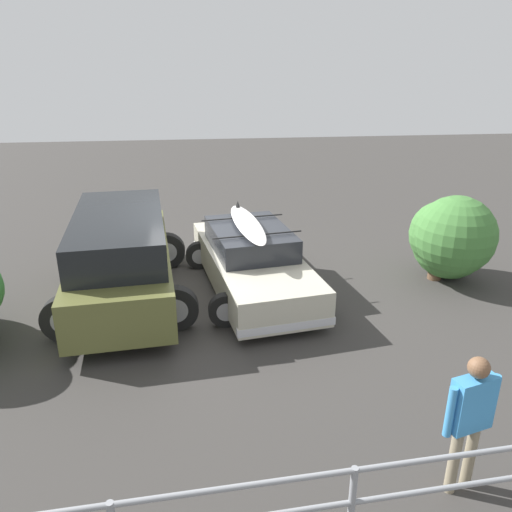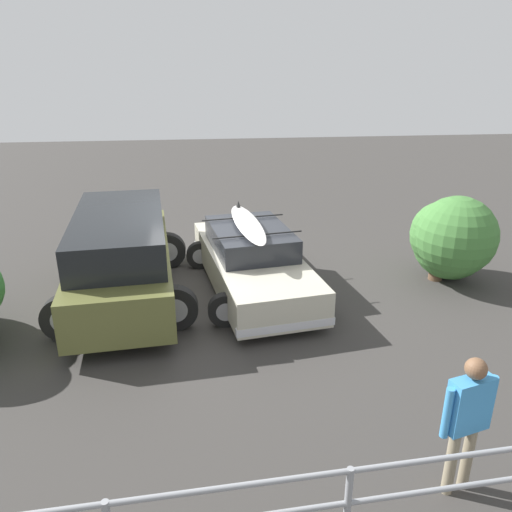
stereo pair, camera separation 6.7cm
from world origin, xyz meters
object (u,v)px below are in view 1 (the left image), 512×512
object	(u,v)px
sedan_car	(252,260)
person_bystander	(470,413)
bush_near_left	(449,237)
suv_car	(122,255)

from	to	relation	value
sedan_car	person_bystander	size ratio (longest dim) A/B	2.83
sedan_car	person_bystander	bearing A→B (deg)	106.28
bush_near_left	suv_car	bearing A→B (deg)	0.11
sedan_car	person_bystander	distance (m)	5.71
sedan_car	suv_car	size ratio (longest dim) A/B	0.91
bush_near_left	person_bystander	bearing A→B (deg)	64.67
sedan_car	bush_near_left	bearing A→B (deg)	178.22
bush_near_left	sedan_car	bearing A→B (deg)	-1.78
suv_car	person_bystander	xyz separation A→B (m)	(-4.13, 5.33, 0.09)
sedan_car	bush_near_left	xyz separation A→B (m)	(-4.12, 0.13, 0.37)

